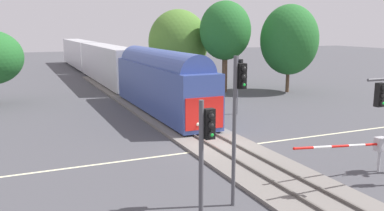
{
  "coord_description": "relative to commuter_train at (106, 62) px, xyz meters",
  "views": [
    {
      "loc": [
        -11.31,
        -21.37,
        7.26
      ],
      "look_at": [
        -0.31,
        3.92,
        2.0
      ],
      "focal_mm": 38.4,
      "sensor_mm": 36.0,
      "label": 1
    }
  ],
  "objects": [
    {
      "name": "elm_centre_background",
      "position": [
        7.22,
        -8.05,
        2.75
      ],
      "size": [
        7.25,
        7.25,
        9.42
      ],
      "color": "#4C3828",
      "rests_on": "ground"
    },
    {
      "name": "road_centre_stripe",
      "position": [
        -0.0,
        -33.43,
        -2.72
      ],
      "size": [
        44.0,
        0.2,
        0.01
      ],
      "color": "beige",
      "rests_on": "ground"
    },
    {
      "name": "ground_plane",
      "position": [
        -0.0,
        -33.43,
        -2.73
      ],
      "size": [
        220.0,
        220.0,
        0.0
      ],
      "primitive_type": "plane",
      "color": "#47474C"
    },
    {
      "name": "maple_right_background",
      "position": [
        17.13,
        -16.66,
        3.17
      ],
      "size": [
        6.45,
        6.45,
        9.8
      ],
      "color": "brown",
      "rests_on": "ground"
    },
    {
      "name": "oak_far_right",
      "position": [
        10.65,
        -13.63,
        4.16
      ],
      "size": [
        5.75,
        5.75,
        10.2
      ],
      "color": "brown",
      "rests_on": "ground"
    },
    {
      "name": "traffic_signal_far_side",
      "position": [
        5.93,
        -25.04,
        0.6
      ],
      "size": [
        0.53,
        0.38,
        4.95
      ],
      "color": "#4C4C51",
      "rests_on": "ground"
    },
    {
      "name": "crossing_gate_near",
      "position": [
        4.77,
        -40.24,
        -1.29
      ],
      "size": [
        5.96,
        0.4,
        1.92
      ],
      "color": "#B7B7BC",
      "rests_on": "ground"
    },
    {
      "name": "railway_track",
      "position": [
        -0.0,
        -33.43,
        -2.63
      ],
      "size": [
        4.4,
        80.0,
        0.32
      ],
      "color": "slate",
      "rests_on": "ground"
    },
    {
      "name": "commuter_train",
      "position": [
        0.0,
        0.0,
        0.0
      ],
      "size": [
        3.04,
        65.88,
        5.16
      ],
      "color": "#384C93",
      "rests_on": "railway_track"
    },
    {
      "name": "traffic_signal_median",
      "position": [
        -3.27,
        -40.87,
        1.39
      ],
      "size": [
        0.53,
        0.38,
        6.18
      ],
      "color": "#4C4C51",
      "rests_on": "ground"
    },
    {
      "name": "traffic_signal_near_left",
      "position": [
        -5.8,
        -43.23,
        0.63
      ],
      "size": [
        0.53,
        0.38,
        5.0
      ],
      "color": "#4C4C51",
      "rests_on": "ground"
    }
  ]
}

